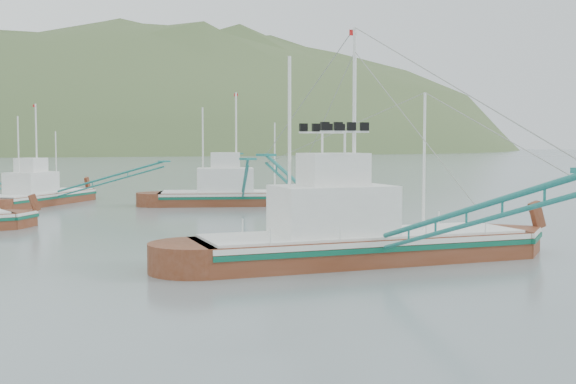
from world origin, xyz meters
TOP-DOWN VIEW (x-y plane):
  - ground at (0.00, 0.00)m, footprint 1200.00×1200.00m
  - main_boat at (1.17, 1.81)m, footprint 16.94×28.87m
  - bg_boat_far at (0.21, 43.52)m, footprint 18.98×21.86m
  - bg_boat_right at (14.67, 31.70)m, footprint 19.20×25.07m
  - headland_right at (240.00, 430.00)m, footprint 684.00×432.00m

SIDE VIEW (x-z plane):
  - ground at x=0.00m, z-range 0.00..0.00m
  - headland_right at x=240.00m, z-range -153.00..153.00m
  - bg_boat_far at x=0.21m, z-range -2.88..7.18m
  - main_boat at x=1.17m, z-range -3.66..8.36m
  - bg_boat_right at x=14.67m, z-range -3.22..7.93m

